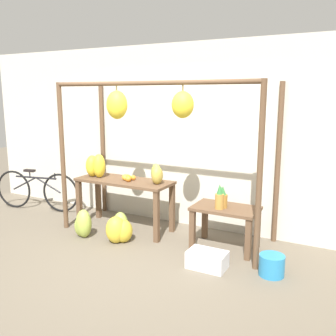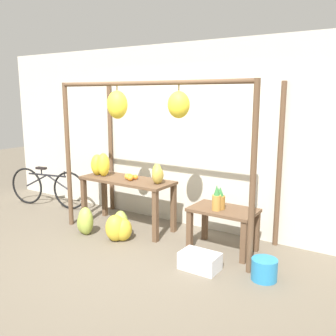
# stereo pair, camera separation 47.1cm
# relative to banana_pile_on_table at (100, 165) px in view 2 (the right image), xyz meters

# --- Properties ---
(ground_plane) EXTENTS (20.00, 20.00, 0.00)m
(ground_plane) POSITION_rel_banana_pile_on_table_xyz_m (1.14, -0.88, -0.95)
(ground_plane) COLOR #665B4C
(shop_wall_back) EXTENTS (8.00, 0.08, 2.80)m
(shop_wall_back) POSITION_rel_banana_pile_on_table_xyz_m (1.14, 0.72, 0.45)
(shop_wall_back) COLOR beige
(shop_wall_back) RESTS_ON ground_plane
(stall_awning) EXTENTS (3.05, 1.13, 2.21)m
(stall_awning) POSITION_rel_banana_pile_on_table_xyz_m (1.13, -0.14, 0.66)
(stall_awning) COLOR brown
(stall_awning) RESTS_ON ground_plane
(display_table_main) EXTENTS (1.49, 0.57, 0.78)m
(display_table_main) POSITION_rel_banana_pile_on_table_xyz_m (0.50, 0.04, -0.31)
(display_table_main) COLOR brown
(display_table_main) RESTS_ON ground_plane
(display_table_side) EXTENTS (0.86, 0.53, 0.57)m
(display_table_side) POSITION_rel_banana_pile_on_table_xyz_m (2.11, 0.06, -0.50)
(display_table_side) COLOR brown
(display_table_side) RESTS_ON ground_plane
(banana_pile_on_table) EXTENTS (0.39, 0.27, 0.37)m
(banana_pile_on_table) POSITION_rel_banana_pile_on_table_xyz_m (0.00, 0.00, 0.00)
(banana_pile_on_table) COLOR yellow
(banana_pile_on_table) RESTS_ON display_table_main
(orange_pile) EXTENTS (0.19, 0.20, 0.09)m
(orange_pile) POSITION_rel_banana_pile_on_table_xyz_m (0.58, 0.02, -0.13)
(orange_pile) COLOR orange
(orange_pile) RESTS_ON display_table_main
(pineapple_cluster) EXTENTS (0.14, 0.19, 0.33)m
(pineapple_cluster) POSITION_rel_banana_pile_on_table_xyz_m (2.06, -0.01, -0.25)
(pineapple_cluster) COLOR #B27F38
(pineapple_cluster) RESTS_ON display_table_side
(banana_pile_ground_left) EXTENTS (0.36, 0.31, 0.42)m
(banana_pile_ground_left) POSITION_rel_banana_pile_on_table_xyz_m (0.15, -0.53, -0.76)
(banana_pile_ground_left) COLOR #9EB247
(banana_pile_ground_left) RESTS_ON ground_plane
(banana_pile_ground_right) EXTENTS (0.44, 0.49, 0.40)m
(banana_pile_ground_right) POSITION_rel_banana_pile_on_table_xyz_m (0.72, -0.42, -0.77)
(banana_pile_ground_right) COLOR gold
(banana_pile_ground_right) RESTS_ON ground_plane
(fruit_crate_white) EXTENTS (0.46, 0.29, 0.21)m
(fruit_crate_white) POSITION_rel_banana_pile_on_table_xyz_m (2.12, -0.60, -0.85)
(fruit_crate_white) COLOR silver
(fruit_crate_white) RESTS_ON ground_plane
(blue_bucket) EXTENTS (0.29, 0.29, 0.24)m
(blue_bucket) POSITION_rel_banana_pile_on_table_xyz_m (2.84, -0.43, -0.83)
(blue_bucket) COLOR teal
(blue_bucket) RESTS_ON ground_plane
(parked_bicycle) EXTENTS (1.62, 0.39, 0.73)m
(parked_bicycle) POSITION_rel_banana_pile_on_table_xyz_m (-1.45, 0.11, -0.59)
(parked_bicycle) COLOR black
(parked_bicycle) RESTS_ON ground_plane
(papaya_pile) EXTENTS (0.23, 0.23, 0.29)m
(papaya_pile) POSITION_rel_banana_pile_on_table_xyz_m (1.06, 0.05, -0.04)
(papaya_pile) COLOR #B2993D
(papaya_pile) RESTS_ON display_table_main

